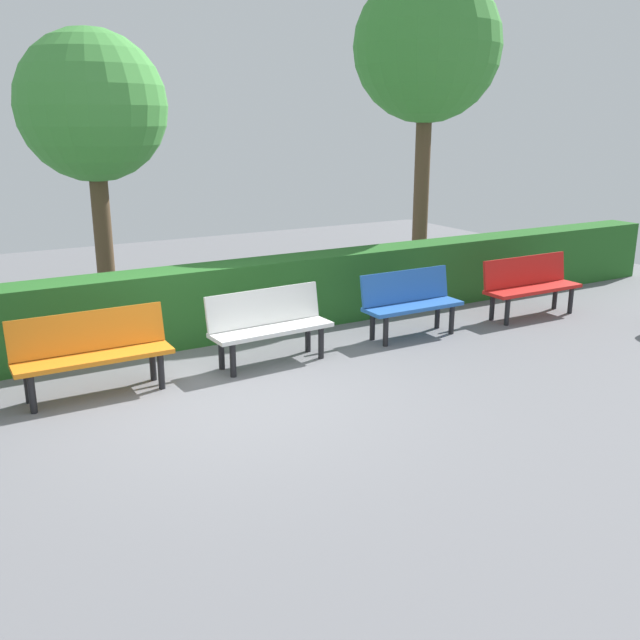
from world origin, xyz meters
name	(u,v)px	position (x,y,z in m)	size (l,w,h in m)	color
ground_plane	(221,396)	(0.00, 0.00, 0.00)	(19.64, 19.64, 0.00)	slate
bench_red	(530,283)	(-5.09, -0.66, 0.48)	(1.57, 0.46, 0.86)	red
bench_blue	(410,301)	(-2.98, -0.74, 0.48)	(1.37, 0.46, 0.86)	blue
bench_white	(269,323)	(-0.90, -0.71, 0.48)	(1.49, 0.52, 0.86)	white
bench_orange	(92,349)	(1.11, -0.73, 0.48)	(1.59, 0.46, 0.86)	orange
hedge_row	(232,300)	(-0.94, -1.91, 0.49)	(15.64, 0.56, 0.97)	#266023
tree_near	(427,49)	(-5.30, -3.54, 3.91)	(2.49, 2.49, 5.19)	brown
tree_mid	(92,108)	(0.17, -4.05, 2.92)	(2.09, 2.09, 4.00)	brown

